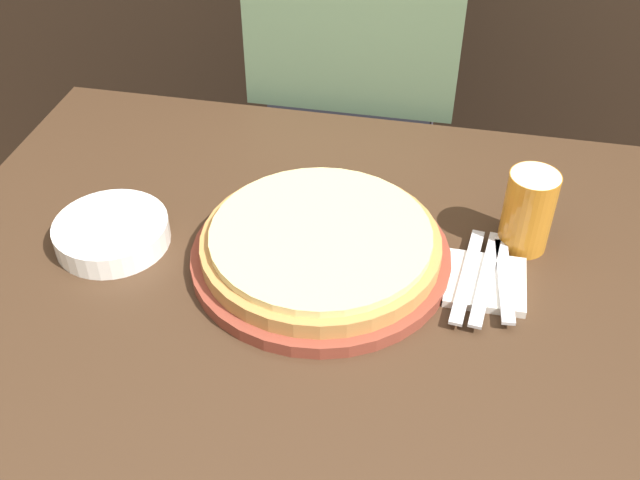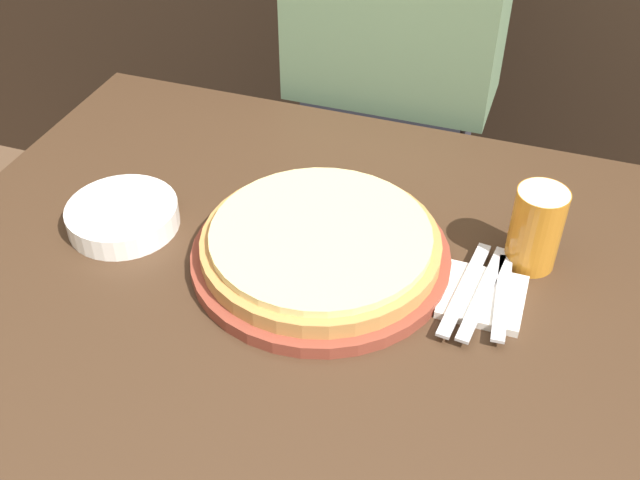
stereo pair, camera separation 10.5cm
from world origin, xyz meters
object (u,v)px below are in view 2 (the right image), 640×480
fork (465,288)px  diner_person (390,109)px  side_bowl (123,216)px  dinner_knife (483,292)px  pizza_on_board (320,247)px  spoon (502,297)px  beer_glass (537,225)px

fork → diner_person: bearing=114.2°
side_bowl → dinner_knife: size_ratio=0.85×
pizza_on_board → spoon: 0.26m
pizza_on_board → dinner_knife: (0.23, -0.00, -0.01)m
diner_person → dinner_knife: bearing=-63.7°
beer_glass → dinner_knife: size_ratio=0.63×
pizza_on_board → beer_glass: (0.28, 0.10, 0.04)m
spoon → diner_person: size_ratio=0.13×
dinner_knife → side_bowl: bearing=-178.2°
dinner_knife → spoon: 0.03m
pizza_on_board → spoon: (0.26, -0.00, -0.01)m
fork → pizza_on_board: bearing=179.3°
pizza_on_board → fork: 0.21m
beer_glass → side_bowl: beer_glass is taller
pizza_on_board → dinner_knife: bearing=-0.6°
beer_glass → pizza_on_board: bearing=-161.1°
side_bowl → spoon: side_bowl is taller
dinner_knife → diner_person: bearing=116.3°
fork → dinner_knife: 0.02m
side_bowl → diner_person: bearing=64.8°
dinner_knife → diner_person: diner_person is taller
diner_person → spoon: bearing=-61.7°
fork → dinner_knife: (0.02, 0.00, 0.00)m
pizza_on_board → diner_person: size_ratio=0.28×
fork → diner_person: (-0.25, 0.55, -0.08)m
beer_glass → side_bowl: (-0.59, -0.12, -0.05)m
side_bowl → fork: 0.52m
beer_glass → dinner_knife: 0.12m
side_bowl → diner_person: (0.27, 0.57, -0.08)m
fork → dinner_knife: same height
fork → spoon: bearing=0.0°
side_bowl → spoon: (0.57, 0.02, -0.00)m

